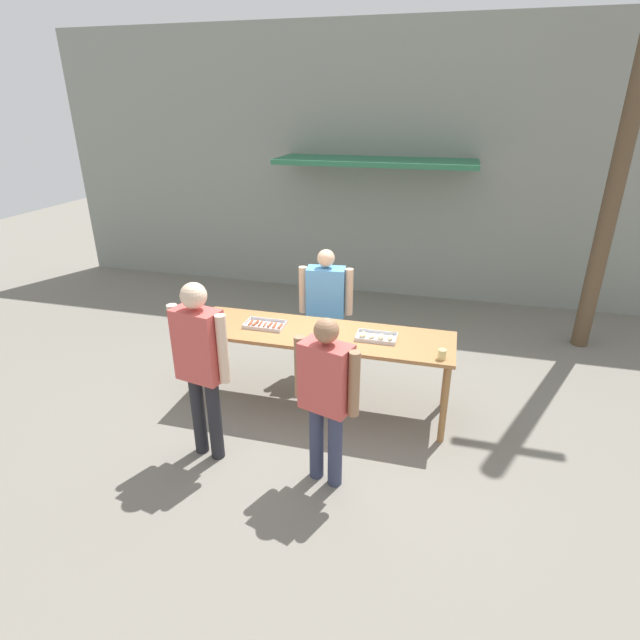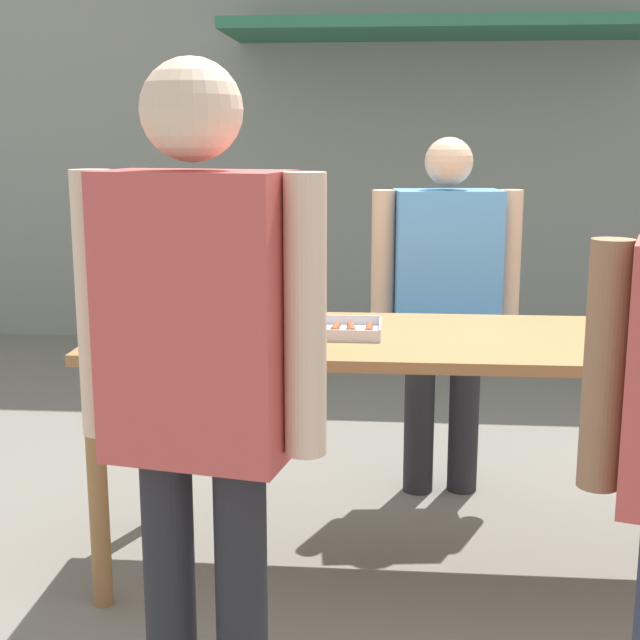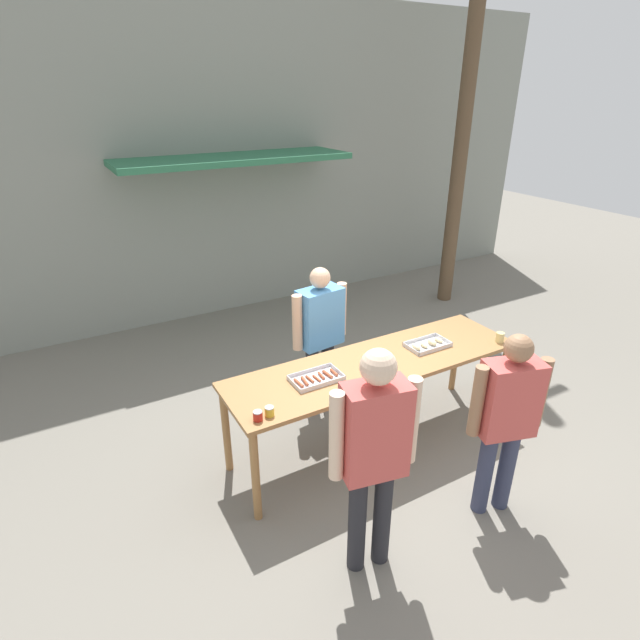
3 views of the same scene
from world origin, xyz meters
TOP-DOWN VIEW (x-y plane):
  - ground_plane at (0.00, 0.00)m, footprint 24.00×24.00m
  - building_facade_back at (0.00, 3.98)m, footprint 12.00×1.11m
  - serving_table at (0.00, 0.00)m, footprint 2.93×0.82m
  - food_tray_sausages at (-0.65, 0.00)m, footprint 0.45×0.27m
  - condiment_jar_mustard at (-1.33, -0.29)m, footprint 0.08×0.08m
  - condiment_jar_ketchup at (-1.23, -0.28)m, footprint 0.08×0.08m
  - person_server_behind_table at (-0.14, 0.82)m, footprint 0.67×0.31m
  - person_customer_holding_hotdog at (-0.85, -1.15)m, footprint 0.63×0.32m

SIDE VIEW (x-z plane):
  - ground_plane at x=0.00m, z-range 0.00..0.00m
  - serving_table at x=0.00m, z-range 0.38..1.31m
  - food_tray_sausages at x=-0.65m, z-range 0.93..0.97m
  - person_server_behind_table at x=-0.14m, z-range 0.14..1.79m
  - condiment_jar_mustard at x=-1.33m, z-range 0.94..1.02m
  - condiment_jar_ketchup at x=-1.23m, z-range 0.94..1.02m
  - person_customer_holding_hotdog at x=-0.85m, z-range 0.18..2.01m
  - building_facade_back at x=0.00m, z-range 0.01..4.51m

